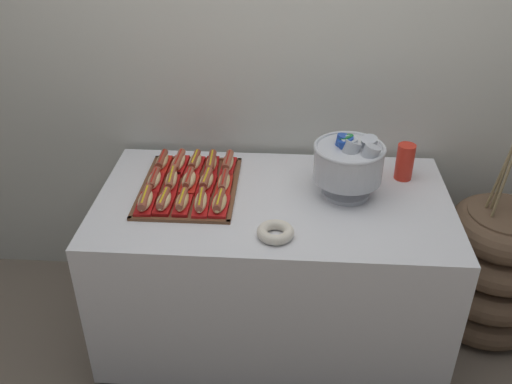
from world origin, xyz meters
name	(u,v)px	position (x,y,z in m)	size (l,w,h in m)	color
ground_plane	(271,329)	(0.00, 0.00, 0.00)	(10.00, 10.00, 0.00)	#7A6B5B
back_wall	(280,33)	(0.00, 0.49, 1.30)	(6.00, 0.10, 2.60)	beige
buffet_table	(272,265)	(0.00, 0.00, 0.39)	(1.48, 0.81, 0.75)	silver
floor_vase	(492,271)	(1.02, 0.14, 0.31)	(0.53, 0.53, 1.18)	brown
serving_tray	(189,187)	(-0.36, 0.06, 0.75)	(0.41, 0.53, 0.01)	brown
hot_dog_0	(145,201)	(-0.51, -0.11, 0.78)	(0.08, 0.18, 0.06)	#B21414
hot_dog_1	(164,201)	(-0.44, -0.11, 0.78)	(0.07, 0.15, 0.06)	#B21414
hot_dog_2	(182,202)	(-0.36, -0.11, 0.78)	(0.06, 0.15, 0.06)	red
hot_dog_3	(201,203)	(-0.29, -0.11, 0.78)	(0.07, 0.17, 0.06)	red
hot_dog_4	(219,203)	(-0.21, -0.10, 0.78)	(0.07, 0.16, 0.06)	red
hot_dog_5	(154,181)	(-0.51, 0.06, 0.78)	(0.07, 0.17, 0.06)	red
hot_dog_6	(172,180)	(-0.44, 0.06, 0.78)	(0.07, 0.19, 0.06)	#B21414
hot_dog_7	(189,181)	(-0.36, 0.06, 0.78)	(0.07, 0.16, 0.06)	red
hot_dog_8	(206,181)	(-0.29, 0.06, 0.78)	(0.07, 0.16, 0.06)	#B21414
hot_dog_9	(224,183)	(-0.21, 0.06, 0.78)	(0.06, 0.17, 0.06)	red
hot_dog_10	(162,162)	(-0.51, 0.22, 0.78)	(0.06, 0.17, 0.06)	red
hot_dog_11	(179,163)	(-0.44, 0.22, 0.78)	(0.07, 0.18, 0.06)	red
hot_dog_12	(195,162)	(-0.36, 0.22, 0.78)	(0.07, 0.17, 0.06)	red
hot_dog_13	(211,163)	(-0.29, 0.22, 0.78)	(0.06, 0.18, 0.06)	#B21414
hot_dog_14	(228,163)	(-0.21, 0.23, 0.78)	(0.06, 0.17, 0.06)	red
punch_bowl	(349,161)	(0.30, 0.06, 0.90)	(0.29, 0.29, 0.27)	silver
cup_stack	(405,162)	(0.56, 0.21, 0.83)	(0.08, 0.08, 0.16)	red
donut	(275,232)	(0.02, -0.27, 0.77)	(0.14, 0.14, 0.04)	silver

